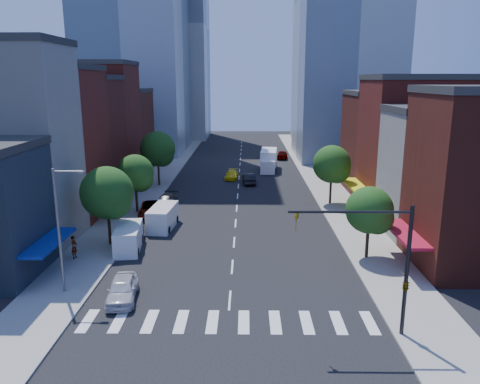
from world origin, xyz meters
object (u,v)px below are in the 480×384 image
(parked_car_rear, at_px, (166,201))
(pedestrian_far, at_px, (129,226))
(cargo_van_near, at_px, (128,239))
(box_truck, at_px, (269,161))
(pedestrian_near, at_px, (74,247))
(parked_car_front, at_px, (122,289))
(parked_car_third, at_px, (152,209))
(traffic_car_oncoming, at_px, (249,179))
(cargo_van_far, at_px, (162,218))
(parked_car_second, at_px, (134,235))
(taxi, at_px, (232,175))
(traffic_car_far, at_px, (282,155))

(parked_car_rear, relative_size, pedestrian_far, 3.25)
(cargo_van_near, xyz_separation_m, box_truck, (14.39, 38.37, 0.53))
(box_truck, distance_m, pedestrian_near, 44.71)
(parked_car_front, relative_size, box_truck, 0.55)
(parked_car_third, xyz_separation_m, cargo_van_near, (0.02, -10.81, 0.29))
(cargo_van_near, xyz_separation_m, traffic_car_oncoming, (10.98, 27.81, -0.32))
(cargo_van_far, distance_m, traffic_car_oncoming, 23.24)
(parked_car_rear, bearing_deg, traffic_car_oncoming, 59.88)
(pedestrian_far, bearing_deg, cargo_van_far, 125.32)
(traffic_car_oncoming, relative_size, box_truck, 0.54)
(parked_car_third, bearing_deg, traffic_car_oncoming, 51.39)
(parked_car_second, relative_size, cargo_van_near, 0.79)
(parked_car_front, distance_m, box_truck, 49.74)
(parked_car_third, height_order, cargo_van_near, cargo_van_near)
(parked_car_third, relative_size, traffic_car_oncoming, 1.22)
(cargo_van_far, height_order, pedestrian_near, cargo_van_far)
(traffic_car_oncoming, bearing_deg, parked_car_rear, 44.98)
(traffic_car_oncoming, bearing_deg, cargo_van_far, 60.09)
(parked_car_second, xyz_separation_m, traffic_car_oncoming, (11.00, 25.77, 0.07))
(parked_car_front, height_order, taxi, parked_car_front)
(cargo_van_far, height_order, traffic_car_oncoming, cargo_van_far)
(cargo_van_far, distance_m, traffic_car_far, 46.57)
(parked_car_third, height_order, parked_car_rear, parked_car_third)
(cargo_van_near, relative_size, box_truck, 0.62)
(parked_car_front, bearing_deg, pedestrian_far, 94.88)
(parked_car_front, height_order, cargo_van_near, cargo_van_near)
(parked_car_third, relative_size, pedestrian_far, 3.77)
(parked_car_second, xyz_separation_m, parked_car_rear, (0.91, 12.83, 0.02))
(parked_car_front, height_order, parked_car_second, parked_car_front)
(taxi, xyz_separation_m, pedestrian_near, (-12.40, -33.63, 0.48))
(parked_car_front, distance_m, cargo_van_near, 9.99)
(parked_car_front, relative_size, traffic_car_oncoming, 1.01)
(taxi, bearing_deg, traffic_car_far, 69.12)
(cargo_van_far, height_order, box_truck, box_truck)
(taxi, distance_m, traffic_car_far, 21.14)
(box_truck, bearing_deg, pedestrian_near, -109.64)
(cargo_van_far, xyz_separation_m, pedestrian_far, (-2.99, -2.06, -0.23))
(cargo_van_far, xyz_separation_m, traffic_car_oncoming, (9.01, 21.41, -0.37))
(parked_car_third, relative_size, cargo_van_far, 1.03)
(parked_car_front, relative_size, traffic_car_far, 1.00)
(traffic_car_far, height_order, box_truck, box_truck)
(parked_car_rear, bearing_deg, taxi, 73.28)
(box_truck, bearing_deg, parked_car_second, -106.95)
(parked_car_front, height_order, box_truck, box_truck)
(parked_car_front, bearing_deg, traffic_car_oncoming, 69.43)
(parked_car_front, height_order, pedestrian_far, pedestrian_far)
(parked_car_rear, relative_size, cargo_van_near, 0.92)
(parked_car_front, relative_size, cargo_van_near, 0.88)
(traffic_car_far, xyz_separation_m, box_truck, (-3.24, -11.89, 0.81))
(cargo_van_far, distance_m, pedestrian_far, 3.64)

